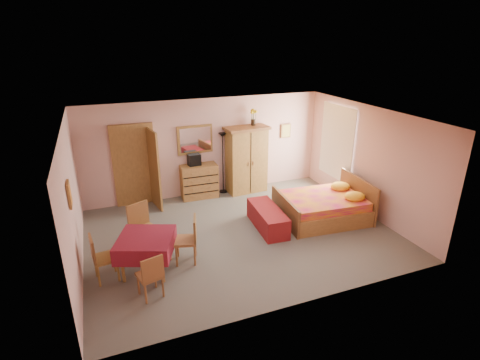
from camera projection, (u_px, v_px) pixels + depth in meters
name	position (u px, v px, depth m)	size (l,w,h in m)	color
floor	(241.00, 234.00, 8.27)	(6.50, 6.50, 0.00)	slate
ceiling	(241.00, 117.00, 7.33)	(6.50, 6.50, 0.00)	brown
wall_back	(207.00, 147.00, 9.97)	(6.50, 0.10, 2.60)	#D3A099
wall_front	(301.00, 234.00, 5.63)	(6.50, 0.10, 2.60)	#D3A099
wall_left	(72.00, 203.00, 6.70)	(0.10, 5.00, 2.60)	#D3A099
wall_right	(368.00, 161.00, 8.90)	(0.10, 5.00, 2.60)	#D3A099
doorway	(135.00, 166.00, 9.40)	(1.06, 0.12, 2.15)	#9E6B35
window	(337.00, 142.00, 9.88)	(0.08, 1.40, 1.95)	white
picture_left	(69.00, 194.00, 6.04)	(0.04, 0.32, 0.42)	orange
picture_back	(286.00, 131.00, 10.65)	(0.30, 0.04, 0.40)	#D8BF59
chest_of_drawers	(199.00, 181.00, 9.99)	(0.96, 0.48, 0.91)	olive
wall_mirror	(195.00, 139.00, 9.77)	(0.97, 0.05, 0.76)	silver
stereo	(194.00, 160.00, 9.76)	(0.32, 0.24, 0.30)	black
floor_lamp	(223.00, 163.00, 10.16)	(0.21, 0.21, 1.68)	black
wardrobe	(247.00, 160.00, 10.21)	(1.17, 0.60, 1.83)	#A27436
sunflower_vase	(253.00, 117.00, 9.97)	(0.18, 0.18, 0.44)	yellow
bed	(322.00, 200.00, 8.81)	(1.99, 1.57, 0.92)	#C3135A
bench	(268.00, 218.00, 8.45)	(0.52, 1.41, 0.47)	maroon
dining_table	(147.00, 254.00, 6.86)	(0.97, 0.97, 0.71)	maroon
chair_south	(150.00, 275.00, 6.17)	(0.37, 0.37, 0.82)	#915A31
chair_north	(145.00, 230.00, 7.40)	(0.46, 0.46, 1.02)	#A97C39
chair_west	(105.00, 257.00, 6.58)	(0.41, 0.41, 0.89)	olive
chair_east	(185.00, 240.00, 7.11)	(0.42, 0.42, 0.93)	#A46737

